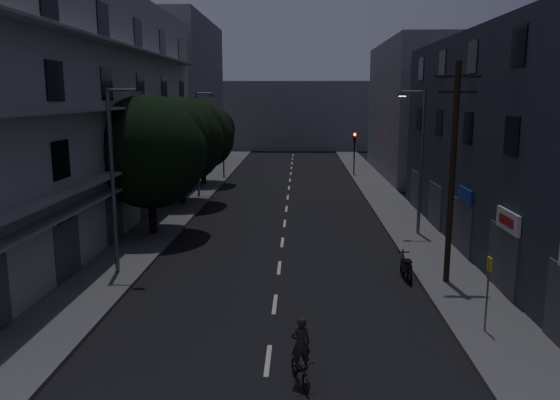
# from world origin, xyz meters

# --- Properties ---
(ground) EXTENTS (160.00, 160.00, 0.00)m
(ground) POSITION_xyz_m (0.00, 25.00, 0.00)
(ground) COLOR black
(ground) RESTS_ON ground
(sidewalk_left) EXTENTS (3.00, 90.00, 0.15)m
(sidewalk_left) POSITION_xyz_m (-7.50, 25.00, 0.07)
(sidewalk_left) COLOR #565659
(sidewalk_left) RESTS_ON ground
(sidewalk_right) EXTENTS (3.00, 90.00, 0.15)m
(sidewalk_right) POSITION_xyz_m (7.50, 25.00, 0.07)
(sidewalk_right) COLOR #565659
(sidewalk_right) RESTS_ON ground
(lane_markings) EXTENTS (0.15, 60.50, 0.01)m
(lane_markings) POSITION_xyz_m (0.00, 31.25, 0.01)
(lane_markings) COLOR beige
(lane_markings) RESTS_ON ground
(building_left) EXTENTS (7.00, 36.00, 14.00)m
(building_left) POSITION_xyz_m (-11.98, 18.00, 6.99)
(building_left) COLOR #A3A39E
(building_left) RESTS_ON ground
(building_right) EXTENTS (6.19, 28.00, 11.00)m
(building_right) POSITION_xyz_m (11.99, 14.00, 5.50)
(building_right) COLOR #292D37
(building_right) RESTS_ON ground
(building_far_left) EXTENTS (6.00, 20.00, 16.00)m
(building_far_left) POSITION_xyz_m (-12.00, 48.00, 8.00)
(building_far_left) COLOR slate
(building_far_left) RESTS_ON ground
(building_far_right) EXTENTS (6.00, 20.00, 13.00)m
(building_far_right) POSITION_xyz_m (12.00, 42.00, 6.50)
(building_far_right) COLOR slate
(building_far_right) RESTS_ON ground
(building_far_end) EXTENTS (24.00, 8.00, 10.00)m
(building_far_end) POSITION_xyz_m (0.00, 70.00, 5.00)
(building_far_end) COLOR slate
(building_far_end) RESTS_ON ground
(tree_near) EXTENTS (6.31, 6.31, 7.79)m
(tree_near) POSITION_xyz_m (-7.31, 16.78, 5.02)
(tree_near) COLOR black
(tree_near) RESTS_ON sidewalk_left
(tree_mid) EXTENTS (6.22, 6.22, 7.66)m
(tree_mid) POSITION_xyz_m (-7.53, 25.71, 4.93)
(tree_mid) COLOR black
(tree_mid) RESTS_ON sidewalk_left
(tree_far) EXTENTS (5.58, 5.58, 6.90)m
(tree_far) POSITION_xyz_m (-7.59, 34.87, 4.47)
(tree_far) COLOR black
(tree_far) RESTS_ON sidewalk_left
(traffic_signal_far_right) EXTENTS (0.28, 0.37, 4.10)m
(traffic_signal_far_right) POSITION_xyz_m (6.33, 41.06, 3.10)
(traffic_signal_far_right) COLOR black
(traffic_signal_far_right) RESTS_ON sidewalk_right
(traffic_signal_far_left) EXTENTS (0.28, 0.37, 4.10)m
(traffic_signal_far_left) POSITION_xyz_m (-6.47, 39.32, 3.10)
(traffic_signal_far_left) COLOR black
(traffic_signal_far_left) RESTS_ON sidewalk_left
(street_lamp_left_near) EXTENTS (1.51, 0.25, 8.00)m
(street_lamp_left_near) POSITION_xyz_m (-7.01, 9.77, 4.60)
(street_lamp_left_near) COLOR slate
(street_lamp_left_near) RESTS_ON sidewalk_left
(street_lamp_right) EXTENTS (1.51, 0.25, 8.00)m
(street_lamp_right) POSITION_xyz_m (7.54, 17.22, 4.60)
(street_lamp_right) COLOR #5C5F64
(street_lamp_right) RESTS_ON sidewalk_right
(street_lamp_left_far) EXTENTS (1.51, 0.25, 8.00)m
(street_lamp_left_far) POSITION_xyz_m (-7.10, 30.08, 4.60)
(street_lamp_left_far) COLOR slate
(street_lamp_left_far) RESTS_ON sidewalk_left
(utility_pole) EXTENTS (1.80, 0.24, 9.00)m
(utility_pole) POSITION_xyz_m (7.09, 8.98, 4.87)
(utility_pole) COLOR black
(utility_pole) RESTS_ON sidewalk_right
(bus_stop_sign) EXTENTS (0.06, 0.35, 2.52)m
(bus_stop_sign) POSITION_xyz_m (7.07, 4.02, 1.89)
(bus_stop_sign) COLOR #595B60
(bus_stop_sign) RESTS_ON sidewalk_right
(motorcycle) EXTENTS (0.55, 1.90, 1.22)m
(motorcycle) POSITION_xyz_m (5.53, 9.55, 0.48)
(motorcycle) COLOR black
(motorcycle) RESTS_ON ground
(cyclist) EXTENTS (0.98, 1.63, 1.95)m
(cyclist) POSITION_xyz_m (0.97, 0.68, 0.66)
(cyclist) COLOR black
(cyclist) RESTS_ON ground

